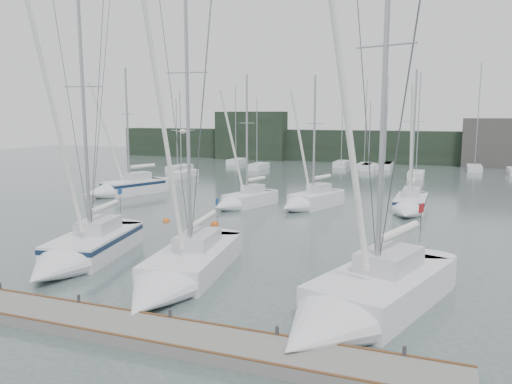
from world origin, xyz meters
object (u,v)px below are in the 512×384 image
sailboat_mid_c (307,202)px  sailboat_mid_d (409,206)px  sailboat_mid_b (240,201)px  buoy_c (166,221)px  sailboat_near_center (177,274)px  sailboat_near_left (79,253)px  buoy_a (215,225)px  sailboat_near_right (356,305)px  sailboat_mid_a (121,189)px

sailboat_mid_c → sailboat_mid_d: bearing=29.0°
sailboat_mid_b → buoy_c: bearing=-95.5°
sailboat_mid_b → sailboat_mid_c: (5.21, 1.49, 0.05)m
sailboat_near_center → sailboat_near_left: bearing=162.6°
sailboat_mid_b → buoy_a: (0.83, -6.52, -0.52)m
sailboat_near_right → sailboat_mid_b: bearing=141.5°
sailboat_mid_b → sailboat_near_left: bearing=-77.6°
sailboat_near_right → sailboat_mid_a: 33.19m
sailboat_mid_b → sailboat_mid_d: sailboat_mid_d is taller
sailboat_near_left → sailboat_near_center: 6.31m
sailboat_mid_c → buoy_a: size_ratio=20.18×
sailboat_mid_a → sailboat_mid_c: sailboat_mid_a is taller
sailboat_mid_c → buoy_a: 9.15m
sailboat_near_center → sailboat_mid_a: sailboat_near_center is taller
sailboat_mid_d → sailboat_mid_a: bearing=-177.3°
buoy_a → buoy_c: buoy_a is taller
sailboat_mid_a → sailboat_mid_b: 13.01m
sailboat_near_right → buoy_c: sailboat_near_right is taller
buoy_c → sailboat_mid_c: bearing=45.4°
sailboat_mid_d → sailboat_mid_b: bearing=-167.5°
sailboat_near_left → sailboat_near_center: sailboat_near_center is taller
sailboat_near_right → buoy_c: size_ratio=33.96×
sailboat_mid_c → sailboat_mid_d: sailboat_mid_d is taller
buoy_a → sailboat_mid_c: bearing=61.4°
sailboat_mid_b → buoy_a: bearing=-64.9°
sailboat_near_right → sailboat_near_left: bearing=-170.0°
buoy_c → sailboat_mid_d: bearing=30.6°
sailboat_mid_d → buoy_c: bearing=-148.6°
sailboat_near_left → sailboat_mid_c: (6.86, 18.73, -0.03)m
sailboat_near_left → sailboat_mid_a: bearing=109.0°
sailboat_mid_b → sailboat_mid_c: size_ratio=1.01×
sailboat_near_center → sailboat_mid_c: bearing=80.0°
sailboat_mid_c → buoy_c: 11.55m
buoy_a → sailboat_near_left: bearing=-103.0°
sailboat_near_left → buoy_a: 11.02m
sailboat_mid_c → buoy_a: (-4.37, -8.01, -0.57)m
sailboat_near_center → sailboat_mid_b: (-4.58, 18.24, 0.00)m
sailboat_mid_b → sailboat_mid_d: 13.32m
sailboat_mid_a → sailboat_mid_d: 25.93m
sailboat_mid_a → sailboat_mid_b: sailboat_mid_a is taller
sailboat_mid_b → sailboat_mid_d: (13.04, 2.72, 0.02)m
buoy_a → buoy_c: 3.74m
sailboat_mid_d → buoy_a: size_ratio=20.85×
sailboat_mid_b → sailboat_mid_a: bearing=-170.3°
sailboat_near_right → sailboat_mid_c: (-7.46, 20.83, -0.07)m
sailboat_near_center → sailboat_mid_d: (8.46, 20.97, 0.02)m
sailboat_mid_a → sailboat_near_center: bearing=-27.8°
sailboat_near_right → sailboat_mid_a: (-25.54, 21.18, 0.00)m
sailboat_near_center → sailboat_near_right: (8.08, -1.10, 0.12)m
sailboat_mid_a → sailboat_mid_d: sailboat_mid_a is taller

